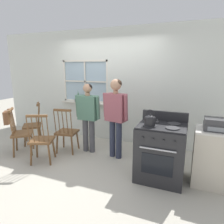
{
  "coord_description": "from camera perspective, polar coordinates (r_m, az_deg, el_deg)",
  "views": [
    {
      "loc": [
        1.88,
        -3.08,
        1.83
      ],
      "look_at": [
        0.52,
        0.25,
        1.0
      ],
      "focal_mm": 32.0,
      "sensor_mm": 36.0,
      "label": 1
    }
  ],
  "objects": [
    {
      "name": "chair_near_wall",
      "position": [
        4.42,
        -12.82,
        -5.65
      ],
      "size": [
        0.48,
        0.47,
        0.98
      ],
      "rotation": [
        0.0,
        0.0,
        -2.96
      ],
      "color": "brown",
      "rests_on": "ground_plane"
    },
    {
      "name": "side_counter",
      "position": [
        3.53,
        26.64,
        -11.52
      ],
      "size": [
        0.55,
        0.5,
        0.9
      ],
      "color": "beige",
      "rests_on": "ground_plane"
    },
    {
      "name": "chair_center_cluster",
      "position": [
        4.09,
        -19.48,
        -7.63
      ],
      "size": [
        0.55,
        0.53,
        0.98
      ],
      "rotation": [
        0.0,
        0.0,
        -2.73
      ],
      "color": "brown",
      "rests_on": "ground_plane"
    },
    {
      "name": "kettle",
      "position": [
        3.12,
        10.82,
        -2.22
      ],
      "size": [
        0.21,
        0.17,
        0.25
      ],
      "color": "black",
      "rests_on": "stove"
    },
    {
      "name": "potted_plant",
      "position": [
        5.25,
        -9.77,
        3.69
      ],
      "size": [
        0.16,
        0.16,
        0.32
      ],
      "color": "#42474C",
      "rests_on": "wall_back"
    },
    {
      "name": "person_elderly_left",
      "position": [
        4.24,
        -6.85,
        -0.03
      ],
      "size": [
        0.56,
        0.22,
        1.48
      ],
      "rotation": [
        0.0,
        0.0,
        -0.01
      ],
      "color": "#4C4C51",
      "rests_on": "ground_plane"
    },
    {
      "name": "person_teen_center",
      "position": [
        3.91,
        1.07,
        0.34
      ],
      "size": [
        0.56,
        0.29,
        1.59
      ],
      "rotation": [
        0.0,
        0.0,
        -0.2
      ],
      "color": "#2D3347",
      "rests_on": "ground_plane"
    },
    {
      "name": "ground_plane",
      "position": [
        4.05,
        -8.4,
        -14.07
      ],
      "size": [
        16.0,
        16.0,
        0.0
      ],
      "primitive_type": "plane",
      "color": "#B2AD9E"
    },
    {
      "name": "chair_by_window",
      "position": [
        4.65,
        -24.54,
        -5.58
      ],
      "size": [
        0.57,
        0.58,
        0.98
      ],
      "rotation": [
        0.0,
        0.0,
        2.24
      ],
      "color": "brown",
      "rests_on": "ground_plane"
    },
    {
      "name": "stove",
      "position": [
        3.4,
        13.71,
        -10.93
      ],
      "size": [
        0.75,
        0.68,
        1.08
      ],
      "color": "#232326",
      "rests_on": "ground_plane"
    },
    {
      "name": "stereo",
      "position": [
        3.33,
        27.6,
        -3.18
      ],
      "size": [
        0.34,
        0.29,
        0.18
      ],
      "color": "#38383A",
      "rests_on": "side_counter"
    },
    {
      "name": "chair_near_stove",
      "position": [
        5.15,
        -21.61,
        -3.59
      ],
      "size": [
        0.57,
        0.58,
        0.98
      ],
      "rotation": [
        0.0,
        0.0,
        -0.89
      ],
      "color": "brown",
      "rests_on": "ground_plane"
    },
    {
      "name": "handbag",
      "position": [
        4.6,
        -27.84,
        -1.35
      ],
      "size": [
        0.25,
        0.25,
        0.31
      ],
      "color": "brown",
      "rests_on": "chair_by_window"
    },
    {
      "name": "wall_back",
      "position": [
        4.87,
        -0.12,
        7.22
      ],
      "size": [
        6.4,
        0.16,
        2.7
      ],
      "color": "silver",
      "rests_on": "ground_plane"
    }
  ]
}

